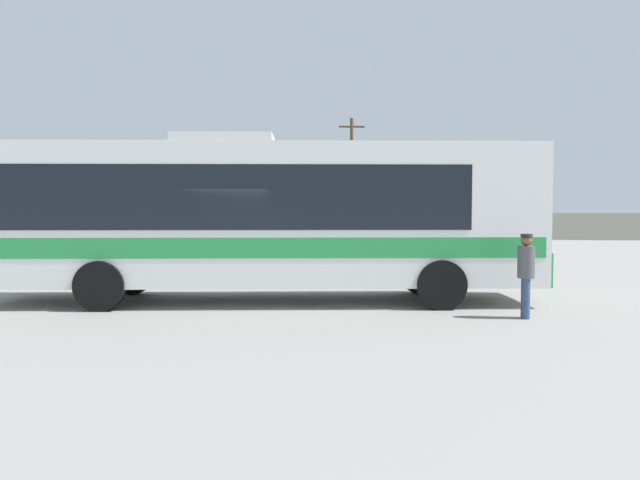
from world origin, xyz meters
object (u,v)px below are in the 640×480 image
(parked_car_second_white, at_px, (189,228))
(roadside_tree_left, at_px, (113,176))
(parked_car_leftmost_dark_blue, at_px, (90,228))
(utility_pole_near, at_px, (352,175))
(roadside_tree_midleft, at_px, (259,179))
(coach_bus_white_green, at_px, (259,213))
(attendant_by_bus_door, at_px, (526,270))
(vendor_umbrella_near_gate_yellow, at_px, (4,211))

(parked_car_second_white, relative_size, roadside_tree_left, 0.74)
(parked_car_leftmost_dark_blue, height_order, parked_car_second_white, parked_car_second_white)
(utility_pole_near, xyz_separation_m, roadside_tree_midleft, (-7.15, 2.25, -0.11))
(coach_bus_white_green, distance_m, roadside_tree_left, 38.00)
(roadside_tree_left, bearing_deg, utility_pole_near, -7.41)
(roadside_tree_left, xyz_separation_m, roadside_tree_midleft, (11.59, -0.19, -0.30))
(parked_car_second_white, distance_m, utility_pole_near, 12.21)
(parked_car_second_white, xyz_separation_m, utility_pole_near, (9.77, 6.39, 3.55))
(utility_pole_near, bearing_deg, roadside_tree_left, 172.59)
(coach_bus_white_green, bearing_deg, attendant_by_bus_door, -15.44)
(vendor_umbrella_near_gate_yellow, distance_m, roadside_tree_left, 30.12)
(utility_pole_near, distance_m, roadside_tree_midleft, 7.50)
(parked_car_second_white, relative_size, roadside_tree_midleft, 0.72)
(attendant_by_bus_door, bearing_deg, vendor_umbrella_near_gate_yellow, 157.47)
(parked_car_second_white, bearing_deg, parked_car_leftmost_dark_blue, -178.53)
(utility_pole_near, bearing_deg, coach_bus_white_green, -90.21)
(attendant_by_bus_door, height_order, roadside_tree_left, roadside_tree_left)
(parked_car_leftmost_dark_blue, xyz_separation_m, utility_pole_near, (16.22, 6.56, 3.60))
(coach_bus_white_green, height_order, vendor_umbrella_near_gate_yellow, coach_bus_white_green)
(parked_car_second_white, bearing_deg, roadside_tree_left, 135.43)
(roadside_tree_left, height_order, roadside_tree_midleft, roadside_tree_midleft)
(utility_pole_near, height_order, roadside_tree_midleft, utility_pole_near)
(utility_pole_near, distance_m, roadside_tree_left, 18.90)
(attendant_by_bus_door, bearing_deg, utility_pole_near, 99.59)
(parked_car_second_white, bearing_deg, vendor_umbrella_near_gate_yellow, -88.44)
(parked_car_leftmost_dark_blue, bearing_deg, parked_car_second_white, 1.47)
(coach_bus_white_green, bearing_deg, roadside_tree_left, 119.43)
(roadside_tree_left, bearing_deg, vendor_umbrella_near_gate_yellow, -71.55)
(vendor_umbrella_near_gate_yellow, height_order, roadside_tree_left, roadside_tree_left)
(parked_car_leftmost_dark_blue, bearing_deg, roadside_tree_left, 105.65)
(attendant_by_bus_door, relative_size, parked_car_leftmost_dark_blue, 0.36)
(roadside_tree_left, bearing_deg, parked_car_leftmost_dark_blue, -74.35)
(vendor_umbrella_near_gate_yellow, height_order, utility_pole_near, utility_pole_near)
(vendor_umbrella_near_gate_yellow, relative_size, roadside_tree_left, 0.38)
(parked_car_leftmost_dark_blue, height_order, utility_pole_near, utility_pole_near)
(vendor_umbrella_near_gate_yellow, distance_m, parked_car_leftmost_dark_blue, 20.72)
(parked_car_leftmost_dark_blue, xyz_separation_m, roadside_tree_left, (-2.52, 9.00, 3.79))
(vendor_umbrella_near_gate_yellow, relative_size, parked_car_leftmost_dark_blue, 0.51)
(attendant_by_bus_door, bearing_deg, roadside_tree_left, 124.97)
(parked_car_leftmost_dark_blue, relative_size, utility_pole_near, 0.55)
(roadside_tree_midleft, bearing_deg, parked_car_second_white, -106.89)
(parked_car_leftmost_dark_blue, distance_m, parked_car_second_white, 6.45)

